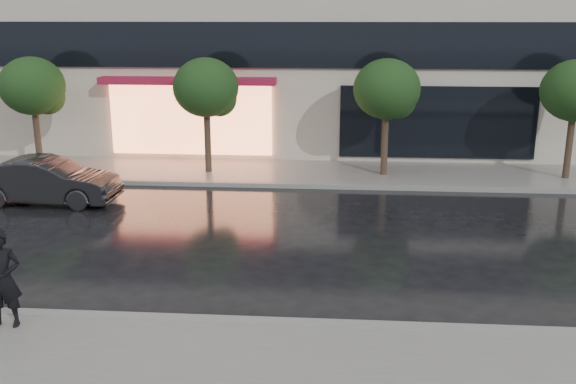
# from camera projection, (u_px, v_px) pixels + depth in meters

# --- Properties ---
(ground) EXTENTS (120.00, 120.00, 0.00)m
(ground) POSITION_uv_depth(u_px,v_px,m) (261.00, 302.00, 12.37)
(ground) COLOR black
(ground) RESTS_ON ground
(sidewalk_far) EXTENTS (60.00, 3.50, 0.12)m
(sidewalk_far) POSITION_uv_depth(u_px,v_px,m) (296.00, 173.00, 22.20)
(sidewalk_far) COLOR slate
(sidewalk_far) RESTS_ON ground
(curb_near) EXTENTS (60.00, 0.25, 0.14)m
(curb_near) POSITION_uv_depth(u_px,v_px,m) (255.00, 323.00, 11.39)
(curb_near) COLOR gray
(curb_near) RESTS_ON ground
(curb_far) EXTENTS (60.00, 0.25, 0.14)m
(curb_far) POSITION_uv_depth(u_px,v_px,m) (292.00, 185.00, 20.52)
(curb_far) COLOR gray
(curb_far) RESTS_ON ground
(tree_far_west) EXTENTS (2.20, 2.20, 3.99)m
(tree_far_west) POSITION_uv_depth(u_px,v_px,m) (35.00, 88.00, 21.88)
(tree_far_west) COLOR #33261C
(tree_far_west) RESTS_ON ground
(tree_mid_west) EXTENTS (2.20, 2.20, 3.99)m
(tree_mid_west) POSITION_uv_depth(u_px,v_px,m) (208.00, 90.00, 21.44)
(tree_mid_west) COLOR #33261C
(tree_mid_west) RESTS_ON ground
(tree_mid_east) EXTENTS (2.20, 2.20, 3.99)m
(tree_mid_east) POSITION_uv_depth(u_px,v_px,m) (389.00, 91.00, 21.00)
(tree_mid_east) COLOR #33261C
(tree_mid_east) RESTS_ON ground
(parked_car) EXTENTS (4.14, 1.52, 1.35)m
(parked_car) POSITION_uv_depth(u_px,v_px,m) (47.00, 181.00, 18.64)
(parked_car) COLOR black
(parked_car) RESTS_ON ground
(pedestrian_with_umbrella) EXTENTS (0.95, 0.96, 2.35)m
(pedestrian_with_umbrella) POSITION_uv_depth(u_px,v_px,m) (0.00, 247.00, 10.82)
(pedestrian_with_umbrella) COLOR black
(pedestrian_with_umbrella) RESTS_ON sidewalk_near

